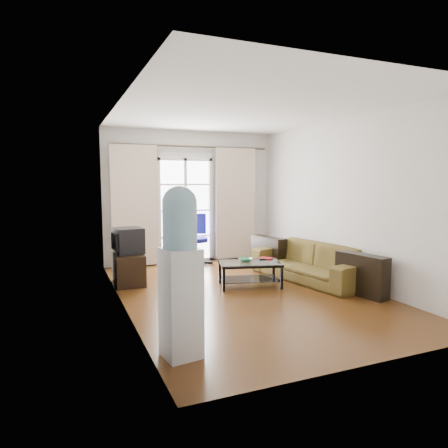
# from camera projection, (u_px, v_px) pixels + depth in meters

# --- Properties ---
(floor) EXTENTS (5.20, 5.20, 0.00)m
(floor) POSITION_uv_depth(u_px,v_px,m) (245.00, 293.00, 6.06)
(floor) COLOR brown
(floor) RESTS_ON ground
(ceiling) EXTENTS (5.20, 5.20, 0.00)m
(ceiling) POSITION_uv_depth(u_px,v_px,m) (246.00, 111.00, 5.76)
(ceiling) COLOR white
(ceiling) RESTS_ON wall_back
(wall_back) EXTENTS (3.60, 0.02, 2.70)m
(wall_back) POSITION_uv_depth(u_px,v_px,m) (192.00, 197.00, 8.30)
(wall_back) COLOR silver
(wall_back) RESTS_ON floor
(wall_front) EXTENTS (3.60, 0.02, 2.70)m
(wall_front) POSITION_uv_depth(u_px,v_px,m) (373.00, 220.00, 3.52)
(wall_front) COLOR silver
(wall_front) RESTS_ON floor
(wall_left) EXTENTS (0.02, 5.20, 2.70)m
(wall_left) POSITION_uv_depth(u_px,v_px,m) (122.00, 207.00, 5.22)
(wall_left) COLOR silver
(wall_left) RESTS_ON floor
(wall_right) EXTENTS (0.02, 5.20, 2.70)m
(wall_right) POSITION_uv_depth(u_px,v_px,m) (344.00, 201.00, 6.59)
(wall_right) COLOR silver
(wall_right) RESTS_ON floor
(french_door) EXTENTS (1.16, 0.06, 2.15)m
(french_door) POSITION_uv_depth(u_px,v_px,m) (186.00, 211.00, 8.22)
(french_door) COLOR white
(french_door) RESTS_ON wall_back
(curtain_rod) EXTENTS (3.30, 0.04, 0.04)m
(curtain_rod) POSITION_uv_depth(u_px,v_px,m) (193.00, 147.00, 8.09)
(curtain_rod) COLOR #4C3F2D
(curtain_rod) RESTS_ON wall_back
(curtain_left) EXTENTS (0.90, 0.07, 2.35)m
(curtain_left) POSITION_uv_depth(u_px,v_px,m) (135.00, 206.00, 7.74)
(curtain_left) COLOR beige
(curtain_left) RESTS_ON curtain_rod
(curtain_right) EXTENTS (0.90, 0.07, 2.35)m
(curtain_right) POSITION_uv_depth(u_px,v_px,m) (235.00, 204.00, 8.56)
(curtain_right) COLOR beige
(curtain_right) RESTS_ON curtain_rod
(radiator) EXTENTS (0.64, 0.12, 0.64)m
(radiator) POSITION_uv_depth(u_px,v_px,m) (229.00, 244.00, 8.62)
(radiator) COLOR gray
(radiator) RESTS_ON floor
(sofa) EXTENTS (2.44, 1.61, 0.62)m
(sofa) POSITION_uv_depth(u_px,v_px,m) (309.00, 262.00, 6.79)
(sofa) COLOR brown
(sofa) RESTS_ON floor
(coffee_table) EXTENTS (1.08, 0.79, 0.39)m
(coffee_table) POSITION_uv_depth(u_px,v_px,m) (250.00, 271.00, 6.39)
(coffee_table) COLOR silver
(coffee_table) RESTS_ON floor
(bowl) EXTENTS (0.35, 0.35, 0.06)m
(bowl) POSITION_uv_depth(u_px,v_px,m) (245.00, 260.00, 6.42)
(bowl) COLOR #338D4B
(bowl) RESTS_ON coffee_table
(book) EXTENTS (0.36, 0.36, 0.02)m
(book) POSITION_uv_depth(u_px,v_px,m) (264.00, 259.00, 6.57)
(book) COLOR #AF152F
(book) RESTS_ON coffee_table
(remote) EXTENTS (0.17, 0.08, 0.02)m
(remote) POSITION_uv_depth(u_px,v_px,m) (264.00, 259.00, 6.58)
(remote) COLOR black
(remote) RESTS_ON coffee_table
(tv_stand) EXTENTS (0.47, 0.69, 0.50)m
(tv_stand) POSITION_uv_depth(u_px,v_px,m) (129.00, 269.00, 6.53)
(tv_stand) COLOR black
(tv_stand) RESTS_ON floor
(crt_tv) EXTENTS (0.51, 0.51, 0.42)m
(crt_tv) POSITION_uv_depth(u_px,v_px,m) (128.00, 241.00, 6.54)
(crt_tv) COLOR black
(crt_tv) RESTS_ON tv_stand
(task_chair) EXTENTS (0.91, 0.91, 1.02)m
(task_chair) POSITION_uv_depth(u_px,v_px,m) (196.00, 249.00, 8.11)
(task_chair) COLOR black
(task_chair) RESTS_ON floor
(water_cooler) EXTENTS (0.39, 0.38, 1.65)m
(water_cooler) POSITION_uv_depth(u_px,v_px,m) (180.00, 269.00, 3.77)
(water_cooler) COLOR silver
(water_cooler) RESTS_ON floor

